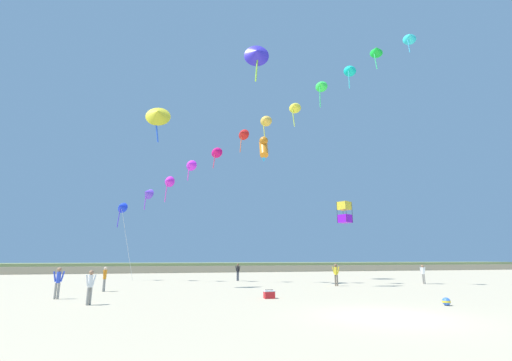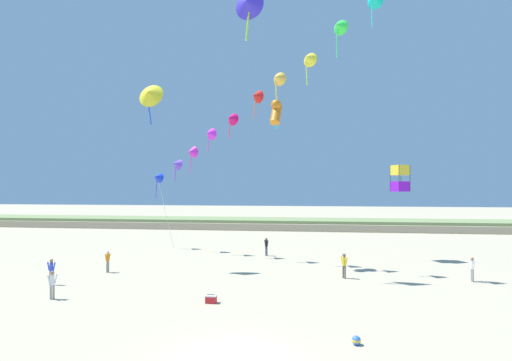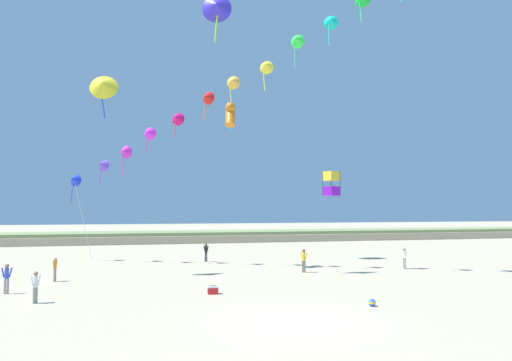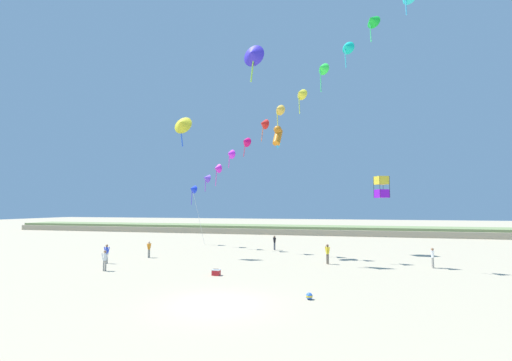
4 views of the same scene
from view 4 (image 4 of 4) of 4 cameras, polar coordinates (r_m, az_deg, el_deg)
ground_plane at (r=18.56m, az=-6.55°, el=-19.80°), size 240.00×240.00×0.00m
dune_ridge at (r=63.82m, az=8.42°, el=-8.13°), size 120.00×8.41×1.43m
person_near_left at (r=33.16m, az=-23.63°, el=-10.92°), size 0.58×0.22×1.65m
person_near_right at (r=39.68m, az=3.10°, el=-10.16°), size 0.46×0.46×1.63m
person_mid_center at (r=30.77m, az=11.83°, el=-11.68°), size 0.49×0.47×1.70m
person_far_left at (r=31.78m, az=27.35°, el=-11.16°), size 0.22×0.56×1.60m
person_far_right at (r=29.46m, az=-23.88°, el=-11.87°), size 0.43×0.46×1.58m
person_far_center at (r=35.45m, az=-17.40°, el=-10.71°), size 0.21×0.55×1.57m
kite_banner_string at (r=36.27m, az=2.48°, el=10.44°), size 25.67×16.05×21.63m
large_kite_low_lead at (r=34.21m, az=-0.62°, el=20.30°), size 2.30×1.38×3.79m
large_kite_mid_trail at (r=36.13m, az=-12.27°, el=9.23°), size 2.07×1.45×3.44m
large_kite_high_solo at (r=38.53m, az=20.19°, el=-1.02°), size 1.58×1.58×2.28m
large_kite_outer_drift at (r=35.19m, az=3.63°, el=7.35°), size 1.03×1.63×2.43m
beach_cooler at (r=25.66m, az=-6.66°, el=-14.97°), size 0.58×0.41×0.46m
beach_ball at (r=19.47m, az=8.86°, el=-18.50°), size 0.36×0.36×0.36m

